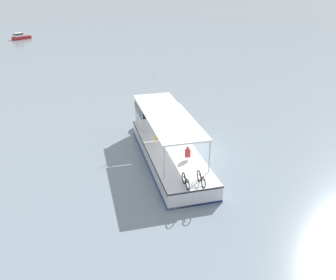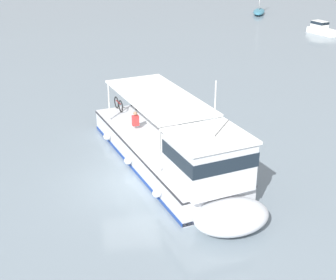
% 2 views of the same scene
% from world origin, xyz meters
% --- Properties ---
extents(ground_plane, '(400.00, 400.00, 0.00)m').
position_xyz_m(ground_plane, '(0.00, 0.00, 0.00)').
color(ground_plane, gray).
extents(ferry_main, '(13.07, 6.39, 5.32)m').
position_xyz_m(ferry_main, '(-0.35, 2.22, 1.01)').
color(ferry_main, silver).
rests_on(ferry_main, ground).
extents(sailboat_near_port, '(4.97, 3.11, 5.40)m').
position_xyz_m(sailboat_near_port, '(-42.87, 20.42, 0.54)').
color(sailboat_near_port, teal).
rests_on(sailboat_near_port, ground).
extents(motorboat_off_bow, '(3.83, 2.46, 1.26)m').
position_xyz_m(motorboat_off_bow, '(-29.64, 22.79, 0.54)').
color(motorboat_off_bow, white).
rests_on(motorboat_off_bow, ground).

